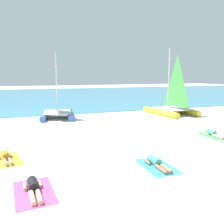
{
  "coord_description": "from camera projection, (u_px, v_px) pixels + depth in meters",
  "views": [
    {
      "loc": [
        -4.84,
        -7.64,
        3.43
      ],
      "look_at": [
        0.0,
        5.82,
        1.2
      ],
      "focal_mm": 38.58,
      "sensor_mm": 36.0,
      "label": 1
    }
  ],
  "objects": [
    {
      "name": "ground_plane",
      "position": [
        94.0,
        120.0,
        18.55
      ],
      "size": [
        120.0,
        120.0,
        0.0
      ],
      "primitive_type": "plane",
      "color": "beige"
    },
    {
      "name": "ocean_water",
      "position": [
        57.0,
        95.0,
        39.87
      ],
      "size": [
        120.0,
        40.0,
        0.05
      ],
      "primitive_type": "cube",
      "color": "teal",
      "rests_on": "ground"
    },
    {
      "name": "sailboat_yellow",
      "position": [
        172.0,
        105.0,
        20.83
      ],
      "size": [
        3.27,
        4.67,
        5.71
      ],
      "rotation": [
        0.0,
        0.0,
        0.11
      ],
      "color": "yellow",
      "rests_on": "ground"
    },
    {
      "name": "sailboat_blue",
      "position": [
        57.0,
        108.0,
        19.17
      ],
      "size": [
        3.04,
        4.25,
        5.13
      ],
      "rotation": [
        0.0,
        0.0,
        -0.14
      ],
      "color": "blue",
      "rests_on": "ground"
    },
    {
      "name": "towel_leftmost",
      "position": [
        6.0,
        160.0,
        9.75
      ],
      "size": [
        1.48,
        2.09,
        0.01
      ],
      "primitive_type": "cube",
      "rotation": [
        0.0,
        0.0,
        0.21
      ],
      "color": "yellow",
      "rests_on": "ground"
    },
    {
      "name": "sunbather_leftmost",
      "position": [
        6.0,
        156.0,
        9.79
      ],
      "size": [
        0.72,
        1.56,
        0.3
      ],
      "rotation": [
        0.0,
        0.0,
        0.21
      ],
      "color": "orange",
      "rests_on": "towel_leftmost"
    },
    {
      "name": "towel_center_left",
      "position": [
        34.0,
        192.0,
        7.08
      ],
      "size": [
        1.24,
        1.98,
        0.01
      ],
      "primitive_type": "cube",
      "rotation": [
        0.0,
        0.0,
        0.08
      ],
      "color": "#D84C99",
      "rests_on": "ground"
    },
    {
      "name": "sunbather_center_left",
      "position": [
        33.0,
        187.0,
        7.12
      ],
      "size": [
        0.57,
        1.57,
        0.3
      ],
      "rotation": [
        0.0,
        0.0,
        0.08
      ],
      "color": "black",
      "rests_on": "towel_center_left"
    },
    {
      "name": "towel_center_right",
      "position": [
        157.0,
        166.0,
        9.08
      ],
      "size": [
        1.14,
        1.92,
        0.01
      ],
      "primitive_type": "cube",
      "rotation": [
        0.0,
        0.0,
        -0.02
      ],
      "color": "#338CD8",
      "rests_on": "ground"
    },
    {
      "name": "sunbather_center_right",
      "position": [
        156.0,
        162.0,
        9.12
      ],
      "size": [
        0.55,
        1.56,
        0.3
      ],
      "rotation": [
        0.0,
        0.0,
        -0.02
      ],
      "color": "#3FB28C",
      "rests_on": "towel_center_right"
    },
    {
      "name": "towel_rightmost",
      "position": [
        213.0,
        136.0,
        13.6
      ],
      "size": [
        1.21,
        1.96,
        0.01
      ],
      "primitive_type": "cube",
      "rotation": [
        0.0,
        0.0,
        -0.06
      ],
      "color": "#4CB266",
      "rests_on": "ground"
    },
    {
      "name": "sunbather_rightmost",
      "position": [
        213.0,
        133.0,
        13.64
      ],
      "size": [
        0.57,
        1.57,
        0.3
      ],
      "rotation": [
        0.0,
        0.0,
        -0.06
      ],
      "color": "#3FB28C",
      "rests_on": "towel_rightmost"
    }
  ]
}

